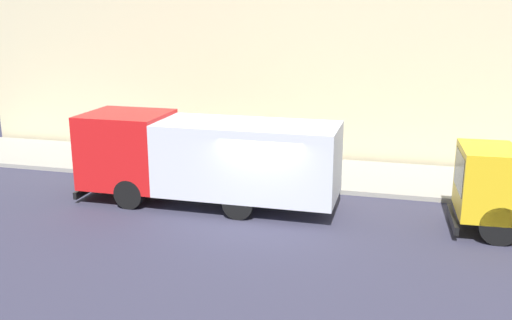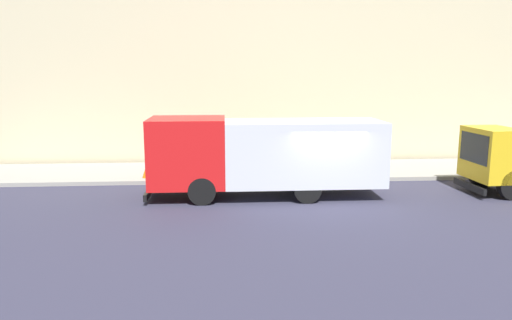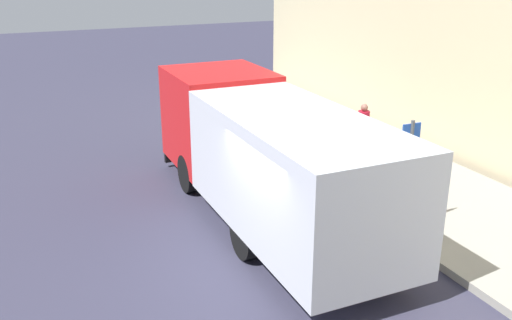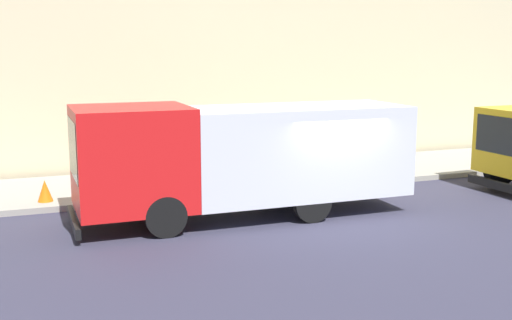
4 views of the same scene
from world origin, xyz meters
name	(u,v)px [view 3 (image 3 of 4)]	position (x,y,z in m)	size (l,w,h in m)	color
ground	(267,273)	(0.00, 0.00, 0.00)	(80.00, 80.00, 0.00)	#313043
sidewalk	(474,220)	(5.07, 0.00, 0.08)	(4.15, 30.00, 0.16)	gray
large_utility_truck	(265,151)	(0.94, 2.12, 1.61)	(2.45, 8.46, 2.88)	red
pedestrian_walking	(363,130)	(4.95, 4.22, 1.01)	(0.45, 0.45, 1.60)	black
traffic_cone_orange	(281,131)	(3.68, 6.77, 0.45)	(0.41, 0.41, 0.58)	orange
street_sign_post	(409,165)	(3.34, 0.29, 1.55)	(0.44, 0.08, 2.33)	#4C5156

